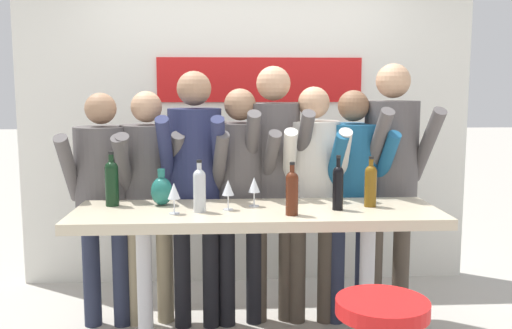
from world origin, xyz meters
name	(u,v)px	position (x,y,z in m)	size (l,w,h in m)	color
back_wall	(247,133)	(0.00, 1.51, 1.25)	(3.72, 0.12, 2.49)	silver
tasting_table	(257,233)	(0.00, 0.00, 0.78)	(2.12, 0.65, 0.93)	beige
person_far_left	(103,185)	(-1.00, 0.56, 0.98)	(0.46, 0.54, 1.60)	#23283D
person_left	(148,183)	(-0.70, 0.59, 0.99)	(0.49, 0.58, 1.61)	gray
person_center_left	(195,171)	(-0.38, 0.51, 1.08)	(0.43, 0.55, 1.74)	black
person_center	(241,181)	(-0.08, 0.54, 1.01)	(0.47, 0.56, 1.62)	black
person_center_right	(273,166)	(0.15, 0.59, 1.10)	(0.46, 0.57, 1.77)	#473D33
person_right	(313,179)	(0.41, 0.55, 1.01)	(0.44, 0.54, 1.64)	#473D33
person_far_right	(352,181)	(0.68, 0.54, 1.00)	(0.47, 0.56, 1.61)	#23283D
person_rightmost	(391,163)	(0.96, 0.57, 1.11)	(0.49, 0.60, 1.79)	#473D33
wine_bottle_0	(292,191)	(0.19, -0.16, 1.06)	(0.07, 0.07, 0.30)	#4C1E0F
wine_bottle_1	(112,181)	(-0.86, 0.15, 1.08)	(0.08, 0.08, 0.33)	black
wine_bottle_2	(371,184)	(0.68, 0.04, 1.06)	(0.07, 0.07, 0.30)	brown
wine_bottle_3	(338,186)	(0.47, -0.04, 1.07)	(0.06, 0.06, 0.32)	black
wine_bottle_4	(199,188)	(-0.33, -0.05, 1.06)	(0.07, 0.07, 0.30)	#B7BCC1
wine_glass_0	(254,186)	(-0.01, 0.08, 1.05)	(0.07, 0.07, 0.18)	silver
wine_glass_1	(228,189)	(-0.17, -0.01, 1.05)	(0.07, 0.07, 0.18)	silver
wine_glass_2	(174,192)	(-0.47, -0.10, 1.05)	(0.07, 0.07, 0.18)	silver
decorative_vase	(162,191)	(-0.56, 0.15, 1.01)	(0.13, 0.13, 0.22)	#1E665B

